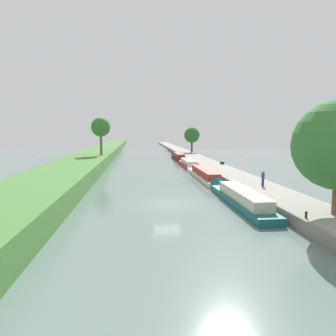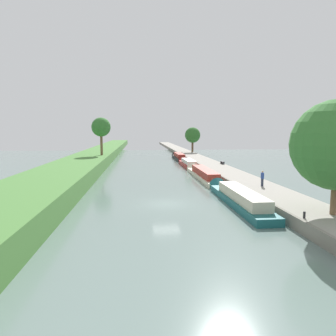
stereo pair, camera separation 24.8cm
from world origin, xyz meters
TOP-DOWN VIEW (x-y plane):
  - ground_plane at (0.00, 0.00)m, footprint 160.00×160.00m
  - left_grassy_bank at (-12.01, 0.00)m, footprint 7.57×260.00m
  - right_towpath at (10.41, 0.00)m, footprint 4.37×260.00m
  - stone_quay at (8.10, 0.00)m, footprint 0.25×260.00m
  - narrowboat_teal at (6.56, -0.45)m, footprint 2.06×14.71m
  - narrowboat_cream at (6.54, 15.11)m, footprint 1.98×16.81m
  - narrowboat_red at (6.72, 29.81)m, footprint 2.03×12.28m
  - narrowboat_black at (6.84, 44.00)m, footprint 1.90×13.71m
  - tree_rightbank_midnear at (12.18, 55.64)m, footprint 4.21×4.21m
  - tree_leftbank_downstream at (-9.65, 32.61)m, footprint 3.65×3.65m
  - person_walking at (10.46, 3.22)m, footprint 0.34×0.34m
  - mooring_bollard_near at (8.52, -8.59)m, footprint 0.16×0.16m
  - mooring_bollard_far at (8.52, 50.33)m, footprint 0.16×0.16m
  - park_bench at (12.15, 24.94)m, footprint 0.44×1.50m

SIDE VIEW (x-z plane):
  - ground_plane at x=0.00m, z-range 0.00..0.00m
  - right_towpath at x=10.41m, z-range 0.00..0.88m
  - stone_quay at x=8.10m, z-range 0.00..0.93m
  - narrowboat_red at x=6.72m, z-range -0.45..1.57m
  - narrowboat_cream at x=6.54m, z-range -0.46..1.65m
  - narrowboat_teal at x=6.56m, z-range -0.48..1.70m
  - narrowboat_black at x=6.84m, z-range -0.43..1.67m
  - left_grassy_bank at x=-12.01m, z-range 0.00..2.01m
  - mooring_bollard_near at x=8.52m, z-range 0.88..1.33m
  - mooring_bollard_far at x=8.52m, z-range 0.88..1.33m
  - park_bench at x=12.15m, z-range 1.00..1.47m
  - person_walking at x=10.46m, z-range 0.93..2.59m
  - tree_rightbank_midnear at x=12.18m, z-range 2.12..8.88m
  - tree_leftbank_downstream at x=-9.65m, z-range 3.73..10.96m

